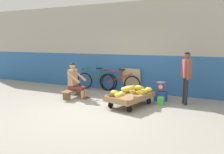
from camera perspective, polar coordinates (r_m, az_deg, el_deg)
ground_plane at (r=6.00m, az=-4.26°, el=-9.00°), size 80.00×80.00×0.00m
back_wall at (r=8.48m, az=6.01°, el=7.24°), size 16.00×0.30×3.23m
banana_cart at (r=6.63m, az=4.56°, el=-5.12°), size 1.14×1.59×0.36m
banana_pile at (r=6.60m, az=5.01°, el=-3.22°), size 1.01×1.48×0.27m
low_bench at (r=7.76m, az=-9.60°, el=-3.51°), size 0.36×1.12×0.27m
vendor_seated at (r=7.64m, az=-9.12°, el=-0.87°), size 0.69×0.50×1.14m
plastic_crate at (r=7.38m, az=11.96°, el=-4.60°), size 0.36×0.28×0.30m
weighing_scale at (r=7.31m, az=12.03°, el=-2.29°), size 0.30×0.30×0.29m
bicycle_near_left at (r=8.86m, az=-3.82°, el=-0.89°), size 1.66×0.48×0.86m
bicycle_far_left at (r=8.43m, az=1.79°, el=-1.35°), size 1.66×0.48×0.86m
sign_board at (r=8.44m, az=4.87°, el=-0.80°), size 0.70×0.25×0.88m
customer_adult at (r=6.99m, az=17.86°, el=1.13°), size 0.31×0.46×1.53m
shopping_bag at (r=6.89m, az=11.97°, el=-5.79°), size 0.18×0.12×0.24m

